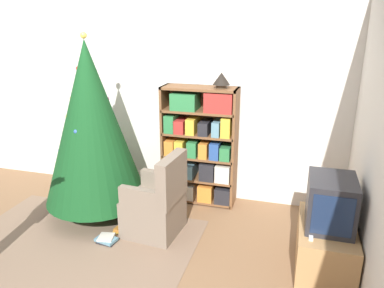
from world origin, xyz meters
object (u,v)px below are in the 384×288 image
bookshelf (200,147)px  television (331,203)px  armchair (157,206)px  table_lamp (221,79)px  christmas_tree (91,124)px

bookshelf → television: bearing=-34.5°
armchair → television: bearing=89.9°
armchair → table_lamp: size_ratio=4.60×
television → table_lamp: 1.84m
television → table_lamp: size_ratio=2.59×
bookshelf → television: (1.48, -1.02, -0.05)m
armchair → table_lamp: (0.50, 0.88, 1.26)m
bookshelf → television: size_ratio=2.86×
christmas_tree → armchair: (0.83, -0.18, -0.81)m
christmas_tree → table_lamp: bearing=28.1°
television → christmas_tree: size_ratio=0.24×
christmas_tree → table_lamp: size_ratio=10.61×
bookshelf → armchair: 1.00m
bookshelf → television: bookshelf is taller
television → christmas_tree: bearing=172.8°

